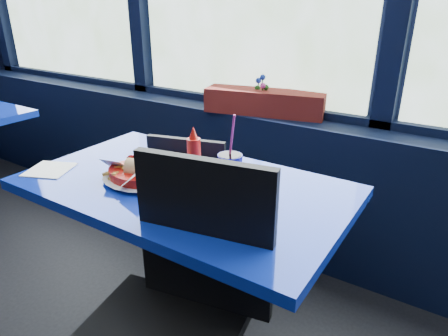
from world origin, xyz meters
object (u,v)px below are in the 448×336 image
at_px(food_basket, 139,173).
at_px(ketchup_bottle, 194,154).
at_px(near_table, 185,226).
at_px(chair_near_front, 174,304).
at_px(soda_cup, 230,172).
at_px(planter_box, 264,102).
at_px(flower_vase, 260,102).
at_px(chair_near_back, 206,204).

relative_size(food_basket, ketchup_bottle, 1.40).
distance_m(near_table, chair_near_front, 0.43).
height_order(chair_near_front, soda_cup, soda_cup).
bearing_deg(planter_box, ketchup_bottle, -94.90).
distance_m(flower_vase, food_basket, 0.93).
relative_size(flower_vase, soda_cup, 0.72).
relative_size(near_table, food_basket, 4.43).
bearing_deg(planter_box, near_table, -95.06).
relative_size(chair_near_front, food_basket, 3.62).
xyz_separation_m(flower_vase, soda_cup, (0.31, -0.81, -0.04)).
bearing_deg(chair_near_front, flower_vase, 96.33).
height_order(near_table, chair_near_back, chair_near_back).
relative_size(near_table, ketchup_bottle, 6.18).
relative_size(planter_box, ketchup_bottle, 3.30).
distance_m(planter_box, soda_cup, 0.87).
relative_size(chair_near_front, soda_cup, 3.40).
xyz_separation_m(chair_near_front, ketchup_bottle, (-0.25, 0.44, 0.27)).
relative_size(planter_box, flower_vase, 3.07).
distance_m(chair_near_back, planter_box, 0.66).
bearing_deg(ketchup_bottle, chair_near_back, 117.28).
distance_m(chair_near_front, ketchup_bottle, 0.57).
xyz_separation_m(chair_near_front, flower_vase, (-0.37, 1.20, 0.30)).
distance_m(chair_near_back, food_basket, 0.51).
height_order(flower_vase, food_basket, flower_vase).
distance_m(chair_near_back, flower_vase, 0.65).
height_order(ketchup_bottle, soda_cup, soda_cup).
distance_m(chair_near_front, food_basket, 0.52).
xyz_separation_m(food_basket, ketchup_bottle, (0.13, 0.16, 0.05)).
distance_m(chair_near_front, planter_box, 1.30).
relative_size(near_table, chair_near_front, 1.22).
relative_size(near_table, flower_vase, 5.76).
xyz_separation_m(food_basket, soda_cup, (0.32, 0.12, 0.04)).
bearing_deg(near_table, planter_box, 97.60).
xyz_separation_m(near_table, chair_near_front, (0.24, -0.35, -0.00)).
bearing_deg(chair_near_front, food_basket, 133.10).
bearing_deg(chair_near_front, near_table, 113.04).
bearing_deg(food_basket, chair_near_back, 96.31).
xyz_separation_m(near_table, planter_box, (-0.11, 0.86, 0.30)).
bearing_deg(chair_near_back, soda_cup, 121.63).
distance_m(near_table, soda_cup, 0.31).
distance_m(ketchup_bottle, soda_cup, 0.19).
relative_size(chair_near_back, ketchup_bottle, 4.26).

